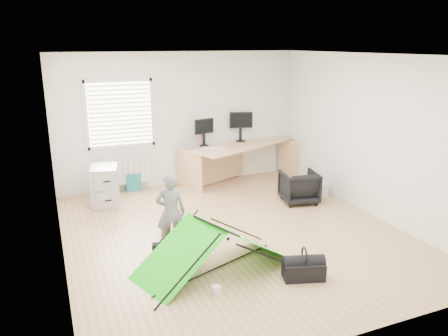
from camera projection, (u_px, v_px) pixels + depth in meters
name	position (u px, v px, depth m)	size (l,w,h in m)	color
ground	(234.00, 233.00, 6.82)	(5.50, 5.50, 0.00)	tan
back_wall	(180.00, 120.00, 8.89)	(5.00, 0.02, 2.70)	silver
window	(120.00, 114.00, 8.35)	(1.20, 0.06, 1.20)	silver
radiator	(124.00, 169.00, 8.62)	(1.00, 0.12, 0.60)	silver
desk	(243.00, 163.00, 9.22)	(2.42, 0.77, 0.83)	tan
filing_cabinet	(105.00, 186.00, 7.93)	(0.46, 0.62, 0.72)	#ABADB1
monitor_left	(204.00, 136.00, 8.87)	(0.43, 0.09, 0.41)	black
monitor_right	(241.00, 131.00, 9.28)	(0.49, 0.11, 0.47)	black
keyboard	(214.00, 148.00, 8.72)	(0.46, 0.16, 0.02)	beige
thermos	(201.00, 139.00, 8.97)	(0.07, 0.07, 0.24)	#AF6275
office_chair	(299.00, 187.00, 8.07)	(0.63, 0.65, 0.59)	black
person	(171.00, 212.00, 6.11)	(0.42, 0.28, 1.15)	slate
kite	(216.00, 248.00, 5.63)	(2.00, 0.87, 0.62)	#1AD113
storage_crate	(313.00, 189.00, 8.43)	(0.50, 0.35, 0.28)	#B8BBC1
tote_bag	(133.00, 182.00, 8.72)	(0.30, 0.13, 0.36)	teal
laptop_bag	(167.00, 253.00, 5.86)	(0.38, 0.11, 0.28)	black
white_box	(217.00, 290.00, 5.15)	(0.10, 0.10, 0.10)	silver
duffel_bag	(304.00, 270.00, 5.48)	(0.51, 0.26, 0.22)	black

